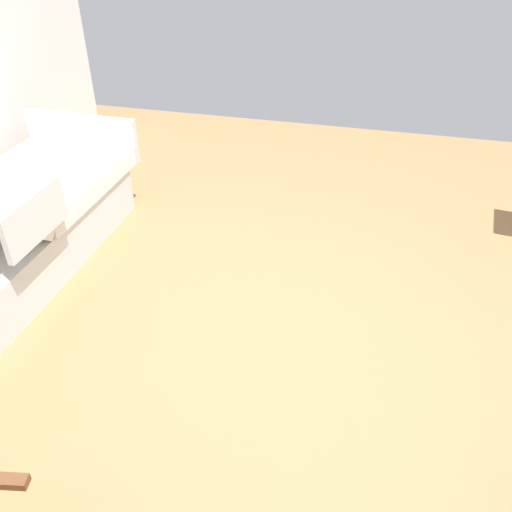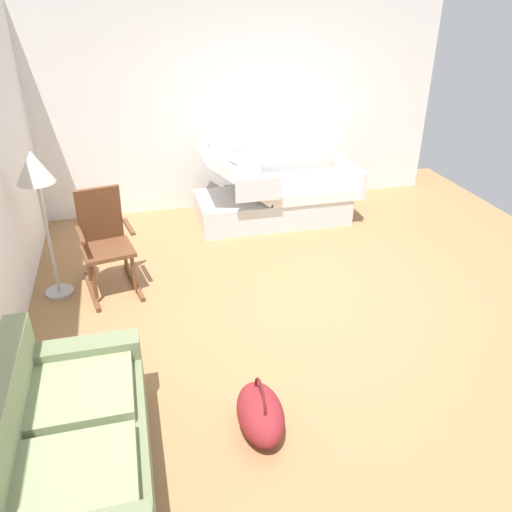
# 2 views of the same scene
# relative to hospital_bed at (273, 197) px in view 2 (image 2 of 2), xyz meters

# --- Properties ---
(ground_plane) EXTENTS (6.78, 6.78, 0.00)m
(ground_plane) POSITION_rel_hospital_bed_xyz_m (-2.02, 0.23, -0.32)
(ground_plane) COLOR #9E7247
(side_wall) EXTENTS (0.10, 5.49, 2.70)m
(side_wall) POSITION_rel_hospital_bed_xyz_m (0.74, 0.23, 1.03)
(side_wall) COLOR white
(side_wall) RESTS_ON ground
(hospital_bed) EXTENTS (1.05, 2.07, 1.17)m
(hospital_bed) POSITION_rel_hospital_bed_xyz_m (0.00, 0.00, 0.00)
(hospital_bed) COLOR silver
(hospital_bed) RESTS_ON ground
(couch) EXTENTS (1.61, 0.87, 0.85)m
(couch) POSITION_rel_hospital_bed_xyz_m (-3.67, 2.32, -0.01)
(couch) COLOR #737D57
(couch) RESTS_ON ground
(rocking_chair) EXTENTS (0.83, 0.61, 1.05)m
(rocking_chair) POSITION_rel_hospital_bed_xyz_m (-1.20, 2.09, 0.19)
(rocking_chair) COLOR brown
(rocking_chair) RESTS_ON ground
(floor_lamp) EXTENTS (0.34, 0.34, 1.48)m
(floor_lamp) POSITION_rel_hospital_bed_xyz_m (-1.22, 2.60, 0.91)
(floor_lamp) COLOR #B2B5BA
(floor_lamp) RESTS_ON ground
(duffel_bag) EXTENTS (0.57, 0.34, 0.43)m
(duffel_bag) POSITION_rel_hospital_bed_xyz_m (-3.47, 1.10, -0.16)
(duffel_bag) COLOR maroon
(duffel_bag) RESTS_ON ground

